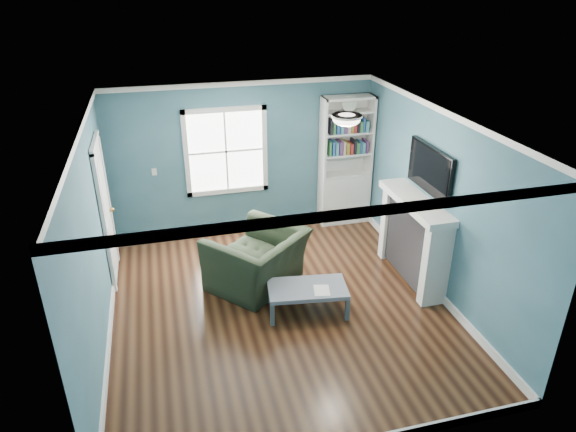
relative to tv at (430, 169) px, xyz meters
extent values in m
plane|color=black|center=(-2.20, -0.20, -1.72)|extent=(5.00, 5.00, 0.00)
plane|color=#2D5967|center=(-2.20, 2.30, -0.43)|extent=(4.50, 0.00, 4.50)
plane|color=#2D5967|center=(-2.20, -2.70, -0.43)|extent=(4.50, 0.00, 4.50)
plane|color=#2D5967|center=(-4.45, -0.20, -0.43)|extent=(0.00, 5.00, 5.00)
plane|color=#2D5967|center=(0.05, -0.20, -0.43)|extent=(0.00, 5.00, 5.00)
plane|color=white|center=(-2.20, -0.20, 0.88)|extent=(5.00, 5.00, 0.00)
cube|color=white|center=(-2.20, 2.28, -1.66)|extent=(4.50, 0.03, 0.12)
cube|color=white|center=(-4.44, -0.20, -1.66)|extent=(0.03, 5.00, 0.12)
cube|color=white|center=(0.03, -0.20, -1.66)|extent=(0.03, 5.00, 0.12)
cube|color=white|center=(-2.20, 2.28, 0.84)|extent=(4.50, 0.04, 0.08)
cube|color=white|center=(-2.20, -2.68, 0.84)|extent=(4.50, 0.04, 0.08)
cube|color=white|center=(-4.43, -0.20, 0.84)|extent=(0.04, 5.00, 0.08)
cube|color=white|center=(0.03, -0.20, 0.84)|extent=(0.04, 5.00, 0.08)
cube|color=white|center=(-2.50, 2.29, -0.27)|extent=(1.24, 0.01, 1.34)
cube|color=white|center=(-3.16, 2.28, -0.27)|extent=(0.08, 0.06, 1.50)
cube|color=white|center=(-1.84, 2.28, -0.27)|extent=(0.08, 0.06, 1.50)
cube|color=white|center=(-2.50, 2.28, -0.98)|extent=(1.40, 0.06, 0.08)
cube|color=white|center=(-2.50, 2.28, 0.44)|extent=(1.40, 0.06, 0.08)
cube|color=white|center=(-2.50, 2.28, -0.27)|extent=(1.24, 0.03, 0.03)
cube|color=white|center=(-2.50, 2.28, -0.27)|extent=(0.03, 0.03, 1.34)
cube|color=silver|center=(-0.43, 2.10, -1.27)|extent=(0.90, 0.35, 0.90)
cube|color=silver|center=(-0.86, 2.10, -0.12)|extent=(0.04, 0.35, 1.40)
cube|color=silver|center=(0.00, 2.10, -0.12)|extent=(0.04, 0.35, 1.40)
cube|color=silver|center=(-0.43, 2.26, -0.12)|extent=(0.90, 0.02, 1.40)
cube|color=silver|center=(-0.43, 2.10, 0.55)|extent=(0.90, 0.35, 0.04)
cube|color=silver|center=(-0.43, 2.10, -0.80)|extent=(0.84, 0.33, 0.03)
cube|color=silver|center=(-0.43, 2.10, -0.42)|extent=(0.84, 0.33, 0.03)
cube|color=silver|center=(-0.43, 2.10, -0.04)|extent=(0.84, 0.33, 0.03)
cube|color=silver|center=(-0.43, 2.10, 0.32)|extent=(0.84, 0.33, 0.03)
cube|color=#33723F|center=(-0.43, 2.08, -0.30)|extent=(0.70, 0.25, 0.22)
cube|color=#264C8C|center=(-0.43, 2.08, 0.08)|extent=(0.70, 0.25, 0.22)
cylinder|color=beige|center=(-0.43, 2.05, 0.46)|extent=(0.26, 0.06, 0.26)
cube|color=black|center=(-0.11, 0.00, -1.12)|extent=(0.30, 1.20, 1.10)
cube|color=black|center=(-0.13, 0.00, -1.32)|extent=(0.22, 0.65, 0.70)
cube|color=silver|center=(-0.13, -0.67, -1.12)|extent=(0.36, 0.16, 1.20)
cube|color=silver|center=(-0.13, 0.67, -1.12)|extent=(0.36, 0.16, 1.20)
cube|color=silver|center=(-0.15, 0.00, -0.47)|extent=(0.44, 1.58, 0.10)
cube|color=black|center=(0.00, 0.00, 0.00)|extent=(0.06, 1.10, 0.65)
cube|color=silver|center=(-4.43, 1.20, -0.70)|extent=(0.04, 0.80, 2.05)
cube|color=white|center=(-4.42, 0.75, -0.70)|extent=(0.05, 0.08, 2.13)
cube|color=white|center=(-4.42, 1.65, -0.70)|extent=(0.05, 0.08, 2.13)
cube|color=white|center=(-4.42, 1.20, 0.36)|extent=(0.05, 0.98, 0.08)
sphere|color=#BF8C3F|center=(-4.37, 1.50, -0.77)|extent=(0.07, 0.07, 0.07)
ellipsoid|color=white|center=(-1.30, -0.10, 0.82)|extent=(0.34, 0.34, 0.15)
cylinder|color=white|center=(-1.30, -0.10, 0.86)|extent=(0.38, 0.38, 0.03)
cube|color=white|center=(-3.70, 2.28, -0.52)|extent=(0.08, 0.01, 0.12)
imported|color=black|center=(-2.38, 0.40, -1.17)|extent=(1.51, 1.47, 1.12)
cube|color=#464D54|center=(-2.39, -0.61, -1.56)|extent=(0.06, 0.06, 0.32)
cube|color=#464D54|center=(-1.40, -0.74, -1.56)|extent=(0.06, 0.06, 0.32)
cube|color=#464D54|center=(-2.32, -0.09, -1.56)|extent=(0.06, 0.06, 0.32)
cube|color=#464D54|center=(-1.33, -0.23, -1.56)|extent=(0.06, 0.06, 0.32)
cube|color=slate|center=(-1.86, -0.42, -1.37)|extent=(1.12, 0.71, 0.06)
cube|color=white|center=(-1.70, -0.54, -1.34)|extent=(0.25, 0.30, 0.00)
camera|label=1|loc=(-3.55, -5.92, 2.50)|focal=32.00mm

